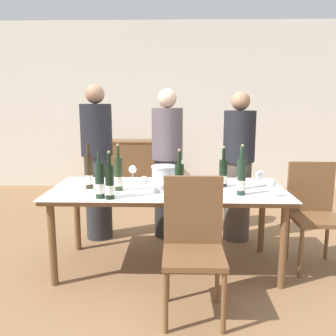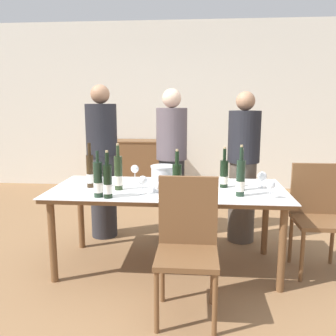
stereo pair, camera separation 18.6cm
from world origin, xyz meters
name	(u,v)px [view 1 (the left image)]	position (x,y,z in m)	size (l,w,h in m)	color
ground_plane	(168,266)	(0.00, 0.00, 0.00)	(12.00, 12.00, 0.00)	olive
back_wall	(173,106)	(0.00, 3.17, 1.40)	(8.00, 0.10, 2.80)	silver
sideboard_cabinet	(126,165)	(-0.79, 2.88, 0.42)	(1.15, 0.46, 0.84)	brown
dining_table	(168,195)	(0.00, 0.00, 0.67)	(2.03, 0.90, 0.73)	brown
ice_bucket	(164,177)	(-0.03, -0.08, 0.84)	(0.22, 0.22, 0.21)	silver
wine_bottle_0	(110,183)	(-0.44, -0.36, 0.86)	(0.07, 0.07, 0.38)	black
wine_bottle_1	(179,181)	(0.10, -0.29, 0.86)	(0.07, 0.07, 0.38)	black
wine_bottle_2	(100,182)	(-0.52, -0.34, 0.86)	(0.07, 0.07, 0.37)	#1E3323
wine_bottle_3	(241,175)	(0.63, -0.02, 0.86)	(0.07, 0.07, 0.36)	#1E3323
wine_bottle_4	(223,174)	(0.49, 0.07, 0.85)	(0.07, 0.07, 0.36)	black
wine_bottle_5	(118,174)	(-0.42, -0.09, 0.87)	(0.07, 0.07, 0.40)	#28381E
wine_bottle_6	(241,178)	(0.60, -0.21, 0.87)	(0.07, 0.07, 0.41)	#1E3323
wine_bottle_7	(89,172)	(-0.68, -0.02, 0.87)	(0.06, 0.06, 0.39)	#332314
wine_glass_0	(133,170)	(-0.34, 0.28, 0.84)	(0.08, 0.08, 0.15)	white
wine_glass_1	(144,181)	(-0.19, -0.22, 0.84)	(0.08, 0.08, 0.15)	white
wine_glass_2	(260,176)	(0.82, 0.11, 0.83)	(0.08, 0.08, 0.14)	white
wine_glass_3	(271,184)	(0.82, -0.27, 0.83)	(0.07, 0.07, 0.15)	white
wine_glass_4	(201,187)	(0.27, -0.33, 0.82)	(0.08, 0.08, 0.13)	white
wine_glass_5	(162,187)	(-0.04, -0.35, 0.83)	(0.07, 0.07, 0.14)	white
chair_near_front	(193,238)	(0.19, -0.67, 0.54)	(0.42, 0.42, 0.96)	brown
chair_right_end	(313,207)	(1.31, 0.09, 0.54)	(0.42, 0.42, 0.94)	brown
person_host	(97,163)	(-0.77, 0.70, 0.83)	(0.33, 0.33, 1.65)	#2D2D33
person_guest_left	(167,164)	(-0.03, 0.77, 0.81)	(0.33, 0.33, 1.61)	#262628
person_guest_right	(238,168)	(0.73, 0.70, 0.79)	(0.33, 0.33, 1.58)	#51473D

